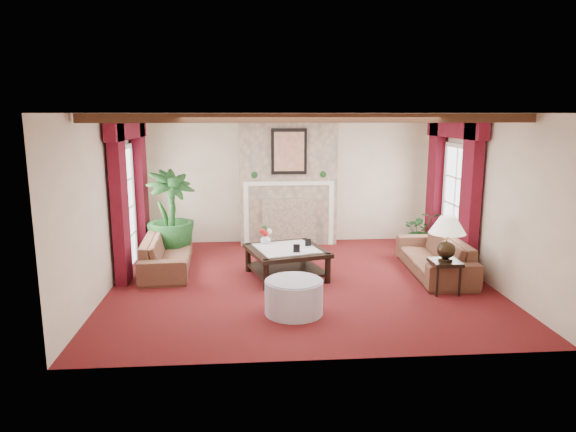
{
  "coord_description": "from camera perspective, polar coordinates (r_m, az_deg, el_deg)",
  "views": [
    {
      "loc": [
        -0.82,
        -7.99,
        2.69
      ],
      "look_at": [
        -0.17,
        0.4,
        1.01
      ],
      "focal_mm": 32.0,
      "sensor_mm": 36.0,
      "label": 1
    }
  ],
  "objects": [
    {
      "name": "left_wall",
      "position": [
        8.39,
        -19.43,
        1.43
      ],
      "size": [
        0.02,
        5.5,
        2.7
      ],
      "primitive_type": "cube",
      "color": "beige",
      "rests_on": "ground"
    },
    {
      "name": "back_wall",
      "position": [
        10.86,
        -0.06,
        4.18
      ],
      "size": [
        6.0,
        0.02,
        2.7
      ],
      "primitive_type": "cube",
      "color": "beige",
      "rests_on": "ground"
    },
    {
      "name": "table_lamp",
      "position": [
        8.07,
        17.23,
        -2.36
      ],
      "size": [
        0.55,
        0.55,
        0.7
      ],
      "primitive_type": null,
      "color": "black",
      "rests_on": "side_table"
    },
    {
      "name": "photo_frame_a",
      "position": [
        8.27,
        0.96,
        -3.64
      ],
      "size": [
        0.11,
        0.03,
        0.15
      ],
      "primitive_type": null,
      "rotation": [
        0.0,
        0.0,
        -0.11
      ],
      "color": "black",
      "rests_on": "coffee_table"
    },
    {
      "name": "curtains_left",
      "position": [
        9.22,
        -17.47,
        9.89
      ],
      "size": [
        0.2,
        2.4,
        2.55
      ],
      "primitive_type": null,
      "color": "#480915",
      "rests_on": "ground"
    },
    {
      "name": "french_door_right",
      "position": [
        9.77,
        18.56,
        7.41
      ],
      "size": [
        0.1,
        1.1,
        2.16
      ],
      "primitive_type": null,
      "color": "white",
      "rests_on": "ground"
    },
    {
      "name": "book",
      "position": [
        8.26,
        1.75,
        -3.2
      ],
      "size": [
        0.22,
        0.19,
        0.28
      ],
      "primitive_type": "imported",
      "rotation": [
        0.0,
        0.0,
        0.5
      ],
      "color": "black",
      "rests_on": "coffee_table"
    },
    {
      "name": "potted_palm",
      "position": [
        10.04,
        -12.84,
        -1.83
      ],
      "size": [
        2.49,
        2.53,
        0.93
      ],
      "primitive_type": "imported",
      "rotation": [
        0.0,
        0.0,
        0.61
      ],
      "color": "black",
      "rests_on": "ground"
    },
    {
      "name": "fireplace",
      "position": [
        10.58,
        0.02,
        11.32
      ],
      "size": [
        2.0,
        0.52,
        2.7
      ],
      "primitive_type": null,
      "color": "tan",
      "rests_on": "ground"
    },
    {
      "name": "french_door_left",
      "position": [
        9.26,
        -17.99,
        7.26
      ],
      "size": [
        0.1,
        1.1,
        2.16
      ],
      "primitive_type": null,
      "color": "white",
      "rests_on": "ground"
    },
    {
      "name": "ottoman",
      "position": [
        7.1,
        0.67,
        -8.99
      ],
      "size": [
        0.8,
        0.8,
        0.47
      ],
      "primitive_type": "cylinder",
      "color": "#ADAAC1",
      "rests_on": "ground"
    },
    {
      "name": "ceiling_beams",
      "position": [
        8.04,
        1.45,
        10.91
      ],
      "size": [
        6.0,
        3.0,
        0.12
      ],
      "primitive_type": null,
      "color": "#371F11",
      "rests_on": "ceiling"
    },
    {
      "name": "floor",
      "position": [
        8.47,
        1.36,
        -7.24
      ],
      "size": [
        6.0,
        6.0,
        0.0
      ],
      "primitive_type": "plane",
      "color": "#4C0F0D",
      "rests_on": "ground"
    },
    {
      "name": "coffee_table",
      "position": [
        8.62,
        -0.17,
        -5.22
      ],
      "size": [
        1.47,
        1.47,
        0.49
      ],
      "primitive_type": null,
      "rotation": [
        0.0,
        0.0,
        0.27
      ],
      "color": "black",
      "rests_on": "ground"
    },
    {
      "name": "photo_frame_b",
      "position": [
        8.67,
        2.25,
        -2.99
      ],
      "size": [
        0.1,
        0.02,
        0.13
      ],
      "primitive_type": null,
      "rotation": [
        0.0,
        0.0,
        0.03
      ],
      "color": "black",
      "rests_on": "coffee_table"
    },
    {
      "name": "flower_vase",
      "position": [
        8.85,
        -2.53,
        -2.54
      ],
      "size": [
        0.29,
        0.3,
        0.18
      ],
      "primitive_type": "imported",
      "rotation": [
        0.0,
        0.0,
        -0.32
      ],
      "color": "silver",
      "rests_on": "coffee_table"
    },
    {
      "name": "curtains_right",
      "position": [
        9.72,
        18.1,
        9.9
      ],
      "size": [
        0.2,
        2.4,
        2.55
      ],
      "primitive_type": null,
      "color": "#480915",
      "rests_on": "ground"
    },
    {
      "name": "right_wall",
      "position": [
        8.96,
        20.88,
        1.92
      ],
      "size": [
        0.02,
        5.5,
        2.7
      ],
      "primitive_type": "cube",
      "color": "beige",
      "rests_on": "ground"
    },
    {
      "name": "sofa_left",
      "position": [
        9.22,
        -13.31,
        -3.48
      ],
      "size": [
        2.08,
        0.84,
        0.78
      ],
      "primitive_type": "imported",
      "rotation": [
        0.0,
        0.0,
        1.63
      ],
      "color": "black",
      "rests_on": "ground"
    },
    {
      "name": "sofa_right",
      "position": [
        9.13,
        16.01,
        -3.6
      ],
      "size": [
        2.18,
        0.81,
        0.83
      ],
      "primitive_type": "imported",
      "rotation": [
        0.0,
        0.0,
        -1.62
      ],
      "color": "black",
      "rests_on": "ground"
    },
    {
      "name": "side_table",
      "position": [
        8.23,
        16.98,
        -6.46
      ],
      "size": [
        0.45,
        0.45,
        0.51
      ],
      "primitive_type": null,
      "rotation": [
        0.0,
        0.0,
        -0.04
      ],
      "color": "black",
      "rests_on": "ground"
    },
    {
      "name": "small_plant",
      "position": [
        10.59,
        14.62,
        -2.07
      ],
      "size": [
        0.94,
        1.0,
        0.63
      ],
      "primitive_type": "imported",
      "rotation": [
        0.0,
        0.0,
        -0.13
      ],
      "color": "black",
      "rests_on": "ground"
    },
    {
      "name": "ceiling",
      "position": [
        8.04,
        1.46,
        11.33
      ],
      "size": [
        6.0,
        6.0,
        0.0
      ],
      "primitive_type": "plane",
      "rotation": [
        3.14,
        0.0,
        0.0
      ],
      "color": "white",
      "rests_on": "floor"
    }
  ]
}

